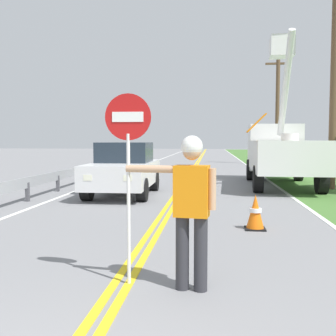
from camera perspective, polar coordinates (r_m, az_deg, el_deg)
centerline_yellow_left at (r=21.74m, az=3.13°, el=-0.65°), size 0.11×110.00×0.01m
centerline_yellow_right at (r=21.73m, az=3.60°, el=-0.66°), size 0.11×110.00×0.01m
edge_line_right at (r=21.85m, az=12.84°, el=-0.72°), size 0.12×110.00×0.01m
edge_line_left at (r=22.21m, az=-5.95°, el=-0.57°), size 0.12×110.00×0.01m
flagger_worker at (r=4.66m, az=3.29°, el=-4.95°), size 1.08×0.30×1.83m
stop_sign_paddle at (r=4.81m, az=-5.74°, el=3.24°), size 0.56×0.04×2.33m
utility_bucket_truck at (r=16.32m, az=15.79°, el=2.65°), size 2.88×6.88×5.81m
oncoming_sedan_nearest at (r=12.90m, az=-6.36°, el=-0.19°), size 1.95×4.12×1.70m
utility_pole_near at (r=15.76m, az=22.82°, el=13.34°), size 1.80×0.28×8.45m
utility_pole_mid at (r=30.04m, az=15.44°, el=8.34°), size 1.80×0.28×7.86m
traffic_cone_lead at (r=8.11m, az=12.43°, el=-6.28°), size 0.40×0.40×0.70m
guardrail_left_shoulder at (r=17.46m, az=-11.39°, el=-0.18°), size 0.10×32.00×0.71m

